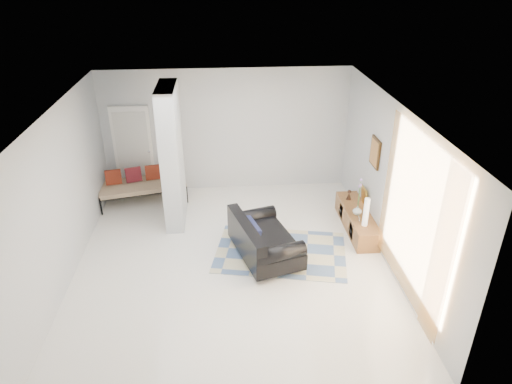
{
  "coord_description": "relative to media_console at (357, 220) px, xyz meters",
  "views": [
    {
      "loc": [
        -0.12,
        -6.75,
        4.88
      ],
      "look_at": [
        0.47,
        0.6,
        1.07
      ],
      "focal_mm": 32.0,
      "sensor_mm": 36.0,
      "label": 1
    }
  ],
  "objects": [
    {
      "name": "wall_right",
      "position": [
        0.23,
        -0.9,
        1.2
      ],
      "size": [
        0.0,
        6.0,
        6.0
      ],
      "primitive_type": "plane",
      "rotation": [
        1.57,
        0.0,
        -1.57
      ],
      "color": "silver",
      "rests_on": "ground"
    },
    {
      "name": "bronze_figurine",
      "position": [
        -0.05,
        0.51,
        0.3
      ],
      "size": [
        0.11,
        0.11,
        0.21
      ],
      "primitive_type": null,
      "rotation": [
        0.0,
        0.0,
        0.02
      ],
      "color": "black",
      "rests_on": "media_console"
    },
    {
      "name": "wall_art",
      "position": [
        0.2,
        -0.0,
        1.45
      ],
      "size": [
        0.04,
        0.45,
        0.55
      ],
      "primitive_type": "cube",
      "color": "#39250F",
      "rests_on": "wall_right"
    },
    {
      "name": "hallway_door",
      "position": [
        -4.62,
        2.06,
        0.82
      ],
      "size": [
        0.85,
        0.06,
        2.04
      ],
      "primitive_type": "cube",
      "color": "white",
      "rests_on": "floor"
    },
    {
      "name": "partition_column",
      "position": [
        -3.62,
        0.7,
        1.2
      ],
      "size": [
        0.35,
        1.2,
        2.8
      ],
      "primitive_type": "cube",
      "color": "silver",
      "rests_on": "floor"
    },
    {
      "name": "cylinder_lamp",
      "position": [
        -0.02,
        -0.52,
        0.47
      ],
      "size": [
        0.1,
        0.1,
        0.56
      ],
      "primitive_type": "cylinder",
      "color": "white",
      "rests_on": "media_console"
    },
    {
      "name": "wall_left",
      "position": [
        -5.27,
        -0.9,
        1.2
      ],
      "size": [
        0.0,
        6.0,
        6.0
      ],
      "primitive_type": "plane",
      "rotation": [
        1.57,
        0.0,
        1.57
      ],
      "color": "silver",
      "rests_on": "ground"
    },
    {
      "name": "wall_front",
      "position": [
        -2.52,
        -3.9,
        1.2
      ],
      "size": [
        6.0,
        0.0,
        6.0
      ],
      "primitive_type": "plane",
      "rotation": [
        -1.57,
        0.0,
        0.0
      ],
      "color": "silver",
      "rests_on": "ground"
    },
    {
      "name": "vase",
      "position": [
        -0.05,
        -0.12,
        0.29
      ],
      "size": [
        0.2,
        0.2,
        0.19
      ],
      "primitive_type": "imported",
      "rotation": [
        0.0,
        0.0,
        0.14
      ],
      "color": "silver",
      "rests_on": "media_console"
    },
    {
      "name": "ceiling",
      "position": [
        -2.52,
        -0.9,
        2.6
      ],
      "size": [
        6.0,
        6.0,
        0.0
      ],
      "primitive_type": "plane",
      "rotation": [
        3.14,
        0.0,
        0.0
      ],
      "color": "white",
      "rests_on": "wall_back"
    },
    {
      "name": "daybed",
      "position": [
        -4.45,
        1.56,
        0.21
      ],
      "size": [
        1.98,
        1.17,
        0.77
      ],
      "rotation": [
        0.0,
        0.0,
        0.22
      ],
      "color": "black",
      "rests_on": "floor"
    },
    {
      "name": "wall_back",
      "position": [
        -2.52,
        2.1,
        1.2
      ],
      "size": [
        6.0,
        0.0,
        6.0
      ],
      "primitive_type": "plane",
      "rotation": [
        1.57,
        0.0,
        0.0
      ],
      "color": "silver",
      "rests_on": "ground"
    },
    {
      "name": "curtain",
      "position": [
        0.15,
        -2.05,
        1.25
      ],
      "size": [
        0.0,
        2.55,
        2.55
      ],
      "primitive_type": "plane",
      "rotation": [
        1.57,
        0.0,
        1.57
      ],
      "color": "gold",
      "rests_on": "wall_right"
    },
    {
      "name": "floor",
      "position": [
        -2.52,
        -0.9,
        -0.2
      ],
      "size": [
        6.0,
        6.0,
        0.0
      ],
      "primitive_type": "plane",
      "color": "white",
      "rests_on": "ground"
    },
    {
      "name": "area_rug",
      "position": [
        -1.62,
        -0.7,
        -0.2
      ],
      "size": [
        2.64,
        2.03,
        0.01
      ],
      "primitive_type": "cube",
      "rotation": [
        0.0,
        0.0,
        -0.2
      ],
      "color": "beige",
      "rests_on": "floor"
    },
    {
      "name": "media_console",
      "position": [
        0.0,
        0.0,
        0.0
      ],
      "size": [
        0.45,
        1.76,
        0.8
      ],
      "color": "brown",
      "rests_on": "floor"
    },
    {
      "name": "loveseat",
      "position": [
        -1.98,
        -0.81,
        0.15
      ],
      "size": [
        1.33,
        1.77,
        0.76
      ],
      "rotation": [
        0.0,
        0.0,
        0.28
      ],
      "color": "silver",
      "rests_on": "floor"
    }
  ]
}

